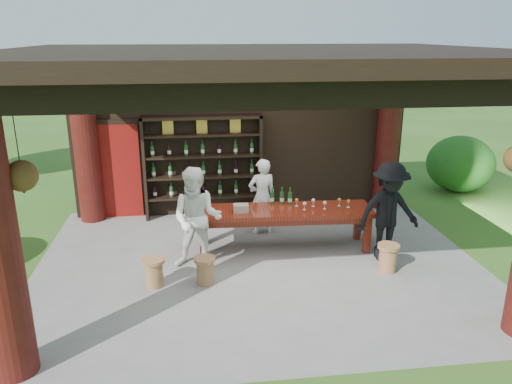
{
  "coord_description": "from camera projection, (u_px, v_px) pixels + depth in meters",
  "views": [
    {
      "loc": [
        -1.03,
        -7.57,
        3.74
      ],
      "look_at": [
        0.0,
        0.4,
        1.15
      ],
      "focal_mm": 35.0,
      "sensor_mm": 36.0,
      "label": 1
    }
  ],
  "objects": [
    {
      "name": "ground",
      "position": [
        259.0,
        264.0,
        8.42
      ],
      "size": [
        90.0,
        90.0,
        0.0
      ],
      "primitive_type": "plane",
      "color": "#2D5119",
      "rests_on": "ground"
    },
    {
      "name": "pavilion",
      "position": [
        255.0,
        135.0,
        8.17
      ],
      "size": [
        7.5,
        6.0,
        3.6
      ],
      "color": "slate",
      "rests_on": "ground"
    },
    {
      "name": "wine_shelf",
      "position": [
        203.0,
        167.0,
        10.3
      ],
      "size": [
        2.43,
        0.37,
        2.14
      ],
      "color": "black",
      "rests_on": "ground"
    },
    {
      "name": "tasting_table",
      "position": [
        284.0,
        215.0,
        8.86
      ],
      "size": [
        3.14,
        0.95,
        0.75
      ],
      "rotation": [
        0.0,
        0.0,
        -0.05
      ],
      "color": "#5D1B0D",
      "rests_on": "ground"
    },
    {
      "name": "stool_near_left",
      "position": [
        205.0,
        270.0,
        7.7
      ],
      "size": [
        0.33,
        0.33,
        0.44
      ],
      "rotation": [
        0.0,
        0.0,
        0.24
      ],
      "color": "brown",
      "rests_on": "ground"
    },
    {
      "name": "stool_near_right",
      "position": [
        388.0,
        257.0,
        8.09
      ],
      "size": [
        0.36,
        0.36,
        0.47
      ],
      "rotation": [
        0.0,
        0.0,
        0.01
      ],
      "color": "brown",
      "rests_on": "ground"
    },
    {
      "name": "stool_far_left",
      "position": [
        154.0,
        272.0,
        7.61
      ],
      "size": [
        0.35,
        0.35,
        0.46
      ],
      "rotation": [
        0.0,
        0.0,
        -0.35
      ],
      "color": "brown",
      "rests_on": "ground"
    },
    {
      "name": "host",
      "position": [
        262.0,
        196.0,
        9.52
      ],
      "size": [
        0.59,
        0.43,
        1.48
      ],
      "primitive_type": "imported",
      "rotation": [
        0.0,
        0.0,
        3.29
      ],
      "color": "white",
      "rests_on": "ground"
    },
    {
      "name": "guest_woman",
      "position": [
        197.0,
        219.0,
        8.06
      ],
      "size": [
        0.95,
        0.81,
        1.71
      ],
      "primitive_type": "imported",
      "rotation": [
        0.0,
        0.0,
        -0.22
      ],
      "color": "white",
      "rests_on": "ground"
    },
    {
      "name": "guest_man",
      "position": [
        389.0,
        212.0,
        8.36
      ],
      "size": [
        1.18,
        0.77,
        1.72
      ],
      "primitive_type": "imported",
      "rotation": [
        0.0,
        0.0,
        0.13
      ],
      "color": "black",
      "rests_on": "ground"
    },
    {
      "name": "table_bottles",
      "position": [
        281.0,
        196.0,
        9.04
      ],
      "size": [
        0.4,
        0.15,
        0.31
      ],
      "color": "#194C1E",
      "rests_on": "tasting_table"
    },
    {
      "name": "table_glasses",
      "position": [
        321.0,
        203.0,
        8.87
      ],
      "size": [
        0.97,
        0.28,
        0.15
      ],
      "color": "silver",
      "rests_on": "tasting_table"
    },
    {
      "name": "napkin_basket",
      "position": [
        241.0,
        208.0,
        8.64
      ],
      "size": [
        0.27,
        0.19,
        0.14
      ],
      "primitive_type": "cube",
      "rotation": [
        0.0,
        0.0,
        -0.05
      ],
      "color": "#BF6672",
      "rests_on": "tasting_table"
    },
    {
      "name": "shrubs",
      "position": [
        419.0,
        212.0,
        9.21
      ],
      "size": [
        14.87,
        7.43,
        1.36
      ],
      "color": "#194C14",
      "rests_on": "ground"
    },
    {
      "name": "trees",
      "position": [
        422.0,
        52.0,
        9.56
      ],
      "size": [
        21.39,
        10.4,
        4.8
      ],
      "color": "#3F2819",
      "rests_on": "ground"
    }
  ]
}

